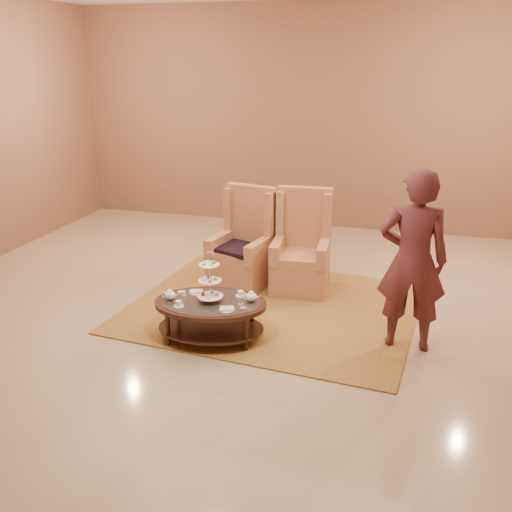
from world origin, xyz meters
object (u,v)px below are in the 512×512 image
(person, at_px, (413,261))
(armchair_right, at_px, (301,256))
(tea_table, at_px, (210,308))
(armchair_left, at_px, (245,252))

(person, bearing_deg, armchair_right, -46.39)
(tea_table, relative_size, person, 0.68)
(tea_table, xyz_separation_m, armchair_left, (-0.10, 1.52, 0.07))
(tea_table, distance_m, person, 2.00)
(tea_table, height_order, armchair_right, armchair_right)
(armchair_left, relative_size, armchair_right, 1.00)
(armchair_left, bearing_deg, tea_table, -74.00)
(tea_table, distance_m, armchair_right, 1.68)
(armchair_right, height_order, person, person)
(armchair_right, bearing_deg, person, -46.73)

